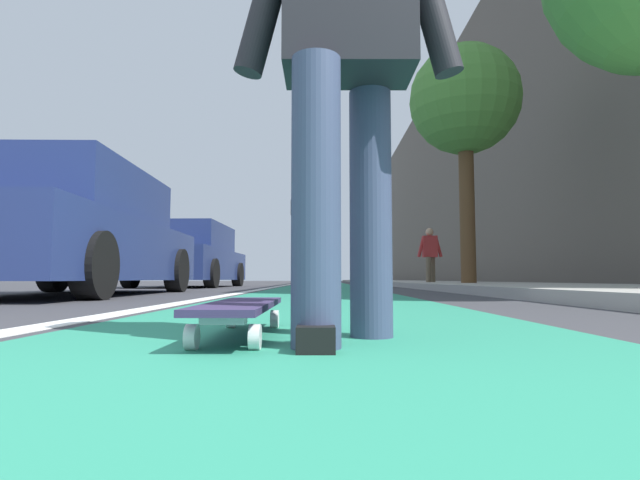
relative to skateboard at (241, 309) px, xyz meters
name	(u,v)px	position (x,y,z in m)	size (l,w,h in m)	color
ground_plane	(321,288)	(8.99, -0.24, -0.09)	(80.00, 80.00, 0.00)	#38383D
bike_lane_paint	(322,283)	(22.99, -0.24, -0.09)	(56.00, 1.89, 0.00)	#288466
lane_stripe_white	(295,284)	(18.99, 0.85, -0.09)	(52.00, 0.16, 0.01)	silver
sidewalk_curb	(413,283)	(16.99, -3.64, -0.04)	(52.00, 3.20, 0.11)	#9E9B93
building_facade	(462,169)	(20.99, -6.69, 5.12)	(40.00, 1.20, 10.44)	#5B544B
skateboard	(241,309)	(0.00, 0.00, 0.00)	(0.84, 0.21, 0.11)	white
skater_person	(347,40)	(-0.15, -0.35, 0.84)	(0.46, 0.72, 1.64)	#384260
parked_car_near	(69,235)	(4.20, 2.72, 0.61)	(4.55, 2.08, 1.48)	navy
parked_car_mid	(190,257)	(10.19, 2.88, 0.61)	(4.55, 2.03, 1.47)	navy
traffic_light	(293,225)	(24.32, 1.25, 2.89)	(0.33, 0.28, 4.32)	#2D2D2D
street_tree_mid	(465,102)	(8.54, -3.24, 3.78)	(2.28, 2.28, 5.07)	brown
pedestrian_distant	(430,253)	(11.24, -3.05, 0.77)	(0.42, 0.66, 1.50)	brown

